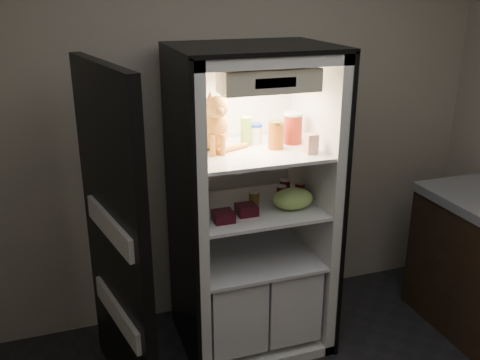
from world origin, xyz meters
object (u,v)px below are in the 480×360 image
object	(u,v)px
parmesan_shaker	(246,131)
mayo_tub	(255,133)
soda_can_a	(285,189)
grape_bag	(293,199)
tabby_cat	(213,127)
refrigerator	(250,224)
soda_can_c	(281,195)
condiment_jar	(254,198)
salsa_jar	(276,135)
cream_carton	(311,144)
berry_box_left	(223,216)
pepper_jar	(293,128)
soda_can_b	(300,191)
berry_box_right	(247,210)

from	to	relation	value
parmesan_shaker	mayo_tub	bearing A→B (deg)	23.21
soda_can_a	grape_bag	xyz separation A→B (m)	(-0.02, -0.17, 0.00)
tabby_cat	soda_can_a	world-z (taller)	tabby_cat
refrigerator	soda_can_c	bearing A→B (deg)	-24.11
mayo_tub	condiment_jar	world-z (taller)	mayo_tub
salsa_jar	condiment_jar	size ratio (longest dim) A/B	1.83
tabby_cat	soda_can_a	size ratio (longest dim) A/B	3.04
soda_can_a	soda_can_c	xyz separation A→B (m)	(-0.05, -0.07, -0.00)
refrigerator	parmesan_shaker	world-z (taller)	refrigerator
salsa_jar	refrigerator	bearing A→B (deg)	146.88
cream_carton	berry_box_left	world-z (taller)	cream_carton
pepper_jar	soda_can_c	size ratio (longest dim) A/B	1.68
soda_can_c	soda_can_b	bearing A→B (deg)	7.13
grape_bag	soda_can_b	bearing A→B (deg)	49.35
cream_carton	berry_box_left	distance (m)	0.64
pepper_jar	condiment_jar	distance (m)	0.47
salsa_jar	soda_can_b	bearing A→B (deg)	6.81
mayo_tub	berry_box_left	xyz separation A→B (m)	(-0.29, -0.28, -0.38)
berry_box_right	mayo_tub	bearing A→B (deg)	59.56
berry_box_left	grape_bag	bearing A→B (deg)	5.17
parmesan_shaker	salsa_jar	world-z (taller)	parmesan_shaker
mayo_tub	grape_bag	size ratio (longest dim) A/B	0.49
parmesan_shaker	soda_can_b	world-z (taller)	parmesan_shaker
tabby_cat	berry_box_right	world-z (taller)	tabby_cat
grape_bag	berry_box_left	world-z (taller)	grape_bag
tabby_cat	soda_can_c	distance (m)	0.59
cream_carton	berry_box_left	size ratio (longest dim) A/B	0.97
mayo_tub	soda_can_a	distance (m)	0.40
refrigerator	salsa_jar	world-z (taller)	refrigerator
soda_can_a	condiment_jar	xyz separation A→B (m)	(-0.22, -0.04, -0.02)
tabby_cat	grape_bag	bearing A→B (deg)	-18.45
refrigerator	mayo_tub	size ratio (longest dim) A/B	15.71
salsa_jar	soda_can_b	distance (m)	0.41
cream_carton	soda_can_c	xyz separation A→B (m)	(-0.10, 0.16, -0.35)
cream_carton	soda_can_c	size ratio (longest dim) A/B	1.00
pepper_jar	refrigerator	bearing A→B (deg)	176.93
soda_can_c	berry_box_left	xyz separation A→B (m)	(-0.41, -0.14, -0.03)
grape_bag	salsa_jar	bearing A→B (deg)	130.40
condiment_jar	berry_box_left	world-z (taller)	condiment_jar
soda_can_a	berry_box_left	size ratio (longest dim) A/B	1.05
refrigerator	berry_box_left	bearing A→B (deg)	-137.91
soda_can_c	grape_bag	xyz separation A→B (m)	(0.03, -0.10, 0.01)
parmesan_shaker	condiment_jar	size ratio (longest dim) A/B	1.93
soda_can_b	condiment_jar	size ratio (longest dim) A/B	1.27
salsa_jar	tabby_cat	bearing A→B (deg)	167.77
mayo_tub	cream_carton	world-z (taller)	mayo_tub
parmesan_shaker	berry_box_right	xyz separation A→B (m)	(-0.07, -0.20, -0.41)
salsa_jar	grape_bag	size ratio (longest dim) A/B	0.66
parmesan_shaker	pepper_jar	size ratio (longest dim) A/B	0.92
tabby_cat	mayo_tub	bearing A→B (deg)	16.75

